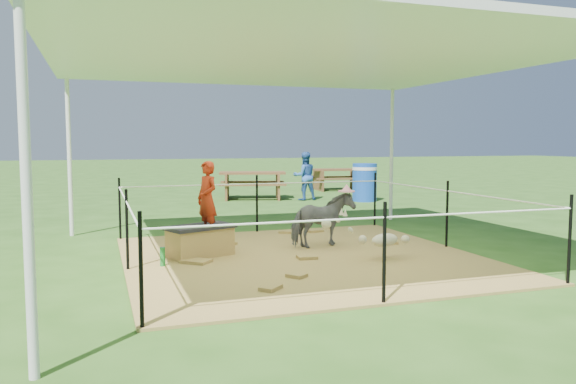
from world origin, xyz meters
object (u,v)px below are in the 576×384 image
object	(u,v)px
pony	(322,220)
foal	(385,237)
green_bottle	(163,257)
picnic_table_far	(338,179)
distant_person	(305,176)
woman	(207,191)
trash_barrel	(365,182)
straw_bale	(200,242)
picnic_table_near	(253,185)

from	to	relation	value
pony	foal	size ratio (longest dim) A/B	0.92
green_bottle	picnic_table_far	xyz separation A→B (m)	(6.65, 9.72, 0.20)
green_bottle	foal	world-z (taller)	foal
foal	green_bottle	bearing A→B (deg)	151.11
pony	distant_person	world-z (taller)	distant_person
green_bottle	picnic_table_far	bearing A→B (deg)	55.62
woman	trash_barrel	world-z (taller)	woman
pony	straw_bale	bearing A→B (deg)	79.47
pony	picnic_table_near	xyz separation A→B (m)	(0.94, 7.33, -0.06)
woman	pony	distance (m)	1.77
pony	picnic_table_far	distance (m)	10.15
woman	pony	size ratio (longest dim) A/B	1.07
pony	picnic_table_near	bearing A→B (deg)	-20.47
pony	picnic_table_far	xyz separation A→B (m)	(4.30, 9.19, -0.08)
green_bottle	pony	size ratio (longest dim) A/B	0.25
green_bottle	distant_person	size ratio (longest dim) A/B	0.18
foal	picnic_table_near	bearing A→B (deg)	68.20
green_bottle	picnic_table_far	distance (m)	11.78
straw_bale	distant_person	bearing A→B (deg)	59.08
green_bottle	foal	distance (m)	2.86
pony	trash_barrel	world-z (taller)	trash_barrel
straw_bale	foal	distance (m)	2.46
pony	picnic_table_far	bearing A→B (deg)	-38.27
green_bottle	distant_person	distance (m)	8.43
green_bottle	picnic_table_far	world-z (taller)	picnic_table_far
foal	trash_barrel	xyz separation A→B (m)	(3.13, 6.86, 0.18)
woman	green_bottle	world-z (taller)	woman
distant_person	green_bottle	bearing A→B (deg)	59.56
green_bottle	picnic_table_near	xyz separation A→B (m)	(3.29, 7.87, 0.23)
foal	picnic_table_near	xyz separation A→B (m)	(0.48, 8.38, 0.06)
green_bottle	picnic_table_near	world-z (taller)	picnic_table_near
straw_bale	foal	size ratio (longest dim) A/B	0.81
straw_bale	green_bottle	xyz separation A→B (m)	(-0.55, -0.45, -0.07)
trash_barrel	picnic_table_far	xyz separation A→B (m)	(0.72, 3.38, -0.15)
foal	distant_person	size ratio (longest dim) A/B	0.79
picnic_table_far	woman	bearing A→B (deg)	-116.53
trash_barrel	distant_person	world-z (taller)	distant_person
green_bottle	foal	bearing A→B (deg)	-10.38
picnic_table_far	straw_bale	bearing A→B (deg)	-116.97
straw_bale	picnic_table_far	bearing A→B (deg)	56.65
straw_bale	woman	bearing A→B (deg)	0.00
trash_barrel	woman	bearing A→B (deg)	-131.89
woman	picnic_table_far	bearing A→B (deg)	125.14
distant_person	straw_bale	bearing A→B (deg)	61.20
woman	foal	size ratio (longest dim) A/B	0.98
foal	distant_person	bearing A→B (deg)	58.75
picnic_table_far	distant_person	size ratio (longest dim) A/B	1.28
pony	picnic_table_near	distance (m)	7.39
straw_bale	woman	xyz separation A→B (m)	(0.10, 0.00, 0.69)
picnic_table_near	picnic_table_far	world-z (taller)	picnic_table_near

